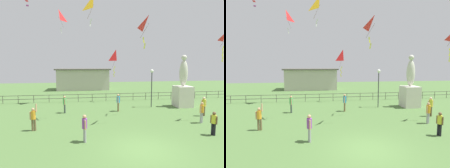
% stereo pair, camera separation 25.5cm
% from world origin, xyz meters
% --- Properties ---
extents(ground_plane, '(80.00, 80.00, 0.00)m').
position_xyz_m(ground_plane, '(0.00, 0.00, 0.00)').
color(ground_plane, '#4C7038').
extents(statue_monument, '(1.72, 1.72, 5.64)m').
position_xyz_m(statue_monument, '(7.50, 9.54, 1.78)').
color(statue_monument, beige).
rests_on(statue_monument, ground_plane).
extents(lamppost, '(0.36, 0.36, 4.11)m').
position_xyz_m(lamppost, '(4.01, 9.80, 3.02)').
color(lamppost, '#38383D').
rests_on(lamppost, ground_plane).
extents(person_0, '(0.31, 0.49, 1.66)m').
position_xyz_m(person_0, '(-3.20, 1.50, 0.95)').
color(person_0, '#99999E').
rests_on(person_0, ground_plane).
extents(person_1, '(0.51, 0.30, 1.91)m').
position_xyz_m(person_1, '(-6.71, 3.96, 0.96)').
color(person_1, brown).
rests_on(person_1, ground_plane).
extents(person_2, '(0.31, 0.49, 1.65)m').
position_xyz_m(person_2, '(-5.06, 8.60, 0.95)').
color(person_2, '#3F4C47').
rests_on(person_2, ground_plane).
extents(person_3, '(0.53, 0.32, 1.74)m').
position_xyz_m(person_3, '(7.38, 5.69, 1.00)').
color(person_3, brown).
rests_on(person_3, ground_plane).
extents(person_4, '(0.45, 0.31, 1.68)m').
position_xyz_m(person_4, '(5.94, 3.84, 0.96)').
color(person_4, '#99999E').
rests_on(person_4, ground_plane).
extents(person_5, '(0.29, 0.44, 1.56)m').
position_xyz_m(person_5, '(5.12, 1.36, 0.90)').
color(person_5, black).
rests_on(person_5, ground_plane).
extents(person_6, '(0.32, 0.50, 1.72)m').
position_xyz_m(person_6, '(0.11, 8.51, 0.99)').
color(person_6, brown).
rests_on(person_6, ground_plane).
extents(kite_1, '(1.20, 1.20, 2.68)m').
position_xyz_m(kite_1, '(-5.98, 13.54, 10.10)').
color(kite_1, red).
extents(kite_2, '(1.15, 1.17, 3.31)m').
position_xyz_m(kite_2, '(0.75, 13.66, 5.59)').
color(kite_2, red).
extents(kite_5, '(1.16, 1.19, 2.50)m').
position_xyz_m(kite_5, '(-2.32, 6.70, 9.52)').
color(kite_5, yellow).
extents(kite_6, '(1.19, 1.36, 2.39)m').
position_xyz_m(kite_6, '(1.64, 4.39, 7.60)').
color(kite_6, red).
extents(waterfront_railing, '(36.00, 0.06, 0.95)m').
position_xyz_m(waterfront_railing, '(-0.37, 14.00, 0.63)').
color(waterfront_railing, '#4C4742').
rests_on(waterfront_railing, ground_plane).
extents(pavilion_building, '(9.90, 4.83, 3.88)m').
position_xyz_m(pavilion_building, '(-3.34, 26.00, 1.96)').
color(pavilion_building, '#B7B2A3').
rests_on(pavilion_building, ground_plane).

